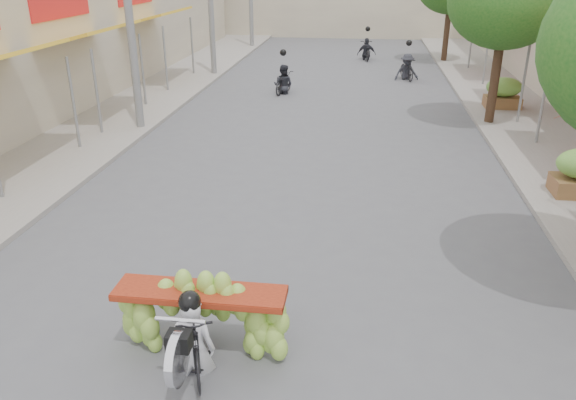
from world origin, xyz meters
The scene contains 9 objects.
sidewalk_left centered at (-7.00, 15.00, 0.06)m, with size 4.00×60.00×0.12m, color gray.
sidewalk_right centered at (7.00, 15.00, 0.06)m, with size 4.00×60.00×0.12m, color gray.
street_tree_mid centered at (5.40, 14.00, 3.78)m, with size 3.40×3.40×5.25m.
produce_crate_far centered at (6.20, 16.00, 0.71)m, with size 1.20×0.88×1.16m.
banana_motorbike centered at (-0.59, 1.69, 0.66)m, with size 2.24×1.81×1.93m.
pedestrian centered at (6.26, 16.82, 0.98)m, with size 0.96×0.95×1.72m.
bg_motorbike_a centered at (-1.75, 17.74, 0.77)m, with size 0.88×1.54×1.95m.
bg_motorbike_b centered at (3.23, 21.16, 0.85)m, with size 1.17×1.70×1.95m.
bg_motorbike_c centered at (1.46, 26.31, 0.79)m, with size 1.01×1.67×1.95m.
Camera 1 is at (1.37, -4.12, 4.86)m, focal length 35.00 mm.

